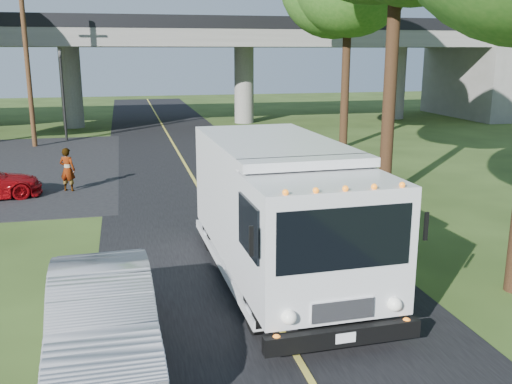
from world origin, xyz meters
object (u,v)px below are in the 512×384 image
object	(u,v)px
silver_sedan	(103,318)
traffic_signal	(62,85)
utility_pole	(27,61)
step_van	(280,208)
pedestrian	(68,170)

from	to	relation	value
silver_sedan	traffic_signal	bearing A→B (deg)	93.52
utility_pole	step_van	world-z (taller)	utility_pole
silver_sedan	pedestrian	distance (m)	12.89
traffic_signal	step_van	size ratio (longest dim) A/B	0.69
silver_sedan	step_van	bearing A→B (deg)	33.39
traffic_signal	utility_pole	bearing A→B (deg)	-126.87
silver_sedan	pedestrian	xyz separation A→B (m)	(-1.61, 12.79, 0.03)
silver_sedan	pedestrian	bearing A→B (deg)	94.55
traffic_signal	silver_sedan	size ratio (longest dim) A/B	1.08
utility_pole	step_van	xyz separation A→B (m)	(8.14, -21.21, -2.88)
utility_pole	pedestrian	size ratio (longest dim) A/B	5.44
traffic_signal	silver_sedan	distance (m)	26.26
traffic_signal	pedestrian	xyz separation A→B (m)	(1.19, -13.21, -2.37)
step_van	pedestrian	world-z (taller)	step_van
traffic_signal	pedestrian	size ratio (longest dim) A/B	3.14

